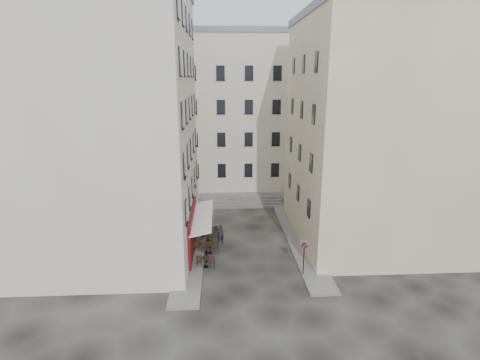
{
  "coord_description": "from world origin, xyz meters",
  "views": [
    {
      "loc": [
        -2.09,
        -26.71,
        13.4
      ],
      "look_at": [
        -0.48,
        4.0,
        5.07
      ],
      "focal_mm": 28.0,
      "sensor_mm": 36.0,
      "label": 1
    }
  ],
  "objects": [
    {
      "name": "bistro_table_b",
      "position": [
        -3.05,
        0.52,
        0.5
      ],
      "size": [
        1.4,
        0.65,
        0.98
      ],
      "color": "black",
      "rests_on": "ground"
    },
    {
      "name": "sidewalk_right",
      "position": [
        4.5,
        3.0,
        0.06
      ],
      "size": [
        2.0,
        18.0,
        0.12
      ],
      "primitive_type": "cube",
      "color": "slate",
      "rests_on": "ground"
    },
    {
      "name": "no_parking_sign",
      "position": [
        3.58,
        -3.31,
        1.84
      ],
      "size": [
        0.59,
        0.13,
        2.6
      ],
      "rotation": [
        0.0,
        0.0,
        -0.14
      ],
      "color": "black",
      "rests_on": "ground"
    },
    {
      "name": "bistro_table_d",
      "position": [
        -3.23,
        2.79,
        0.47
      ],
      "size": [
        1.31,
        0.61,
        0.92
      ],
      "color": "black",
      "rests_on": "ground"
    },
    {
      "name": "bollard_near",
      "position": [
        -3.25,
        -1.0,
        0.53
      ],
      "size": [
        0.12,
        0.12,
        0.98
      ],
      "color": "black",
      "rests_on": "ground"
    },
    {
      "name": "bistro_table_c",
      "position": [
        -3.59,
        0.74,
        0.5
      ],
      "size": [
        1.39,
        0.65,
        0.98
      ],
      "color": "black",
      "rests_on": "ground"
    },
    {
      "name": "building_back",
      "position": [
        -1.0,
        19.0,
        9.31
      ],
      "size": [
        18.2,
        10.2,
        18.6
      ],
      "color": "beige",
      "rests_on": "ground"
    },
    {
      "name": "ground",
      "position": [
        0.0,
        0.0,
        0.0
      ],
      "size": [
        90.0,
        90.0,
        0.0
      ],
      "primitive_type": "plane",
      "color": "black",
      "rests_on": "ground"
    },
    {
      "name": "cafe_storefront",
      "position": [
        -4.32,
        1.0,
        1.88
      ],
      "size": [
        1.74,
        7.3,
        3.5
      ],
      "color": "#4D0D0B",
      "rests_on": "ground"
    },
    {
      "name": "pedestrian",
      "position": [
        -2.21,
        2.38,
        0.84
      ],
      "size": [
        0.7,
        0.56,
        1.69
      ],
      "primitive_type": "imported",
      "rotation": [
        0.0,
        0.0,
        3.43
      ],
      "color": "black",
      "rests_on": "ground"
    },
    {
      "name": "building_left",
      "position": [
        -10.5,
        3.0,
        10.31
      ],
      "size": [
        12.2,
        16.2,
        20.6
      ],
      "color": "beige",
      "rests_on": "ground"
    },
    {
      "name": "building_right",
      "position": [
        10.5,
        3.5,
        9.31
      ],
      "size": [
        12.2,
        14.2,
        18.6
      ],
      "color": "#C4B292",
      "rests_on": "ground"
    },
    {
      "name": "sidewalk_left",
      "position": [
        -4.5,
        4.0,
        0.06
      ],
      "size": [
        2.0,
        22.0,
        0.12
      ],
      "primitive_type": "cube",
      "color": "slate",
      "rests_on": "ground"
    },
    {
      "name": "bistro_table_a",
      "position": [
        -3.29,
        -1.72,
        0.49
      ],
      "size": [
        1.35,
        0.63,
        0.95
      ],
      "color": "black",
      "rests_on": "ground"
    },
    {
      "name": "stone_steps",
      "position": [
        0.0,
        12.57,
        0.4
      ],
      "size": [
        9.0,
        3.15,
        0.8
      ],
      "color": "slate",
      "rests_on": "ground"
    },
    {
      "name": "bistro_table_e",
      "position": [
        -3.04,
        4.26,
        0.43
      ],
      "size": [
        1.19,
        0.56,
        0.84
      ],
      "color": "black",
      "rests_on": "ground"
    },
    {
      "name": "bollard_far",
      "position": [
        -3.25,
        6.0,
        0.53
      ],
      "size": [
        0.12,
        0.12,
        0.98
      ],
      "color": "black",
      "rests_on": "ground"
    },
    {
      "name": "bollard_mid",
      "position": [
        -3.25,
        2.5,
        0.53
      ],
      "size": [
        0.12,
        0.12,
        0.98
      ],
      "color": "black",
      "rests_on": "ground"
    }
  ]
}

